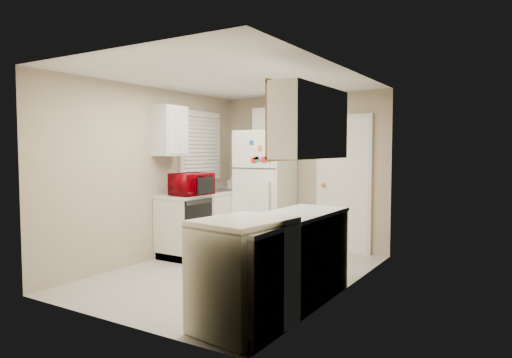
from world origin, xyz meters
The scene contains 19 objects.
floor centered at (0.00, 0.00, 0.00)m, with size 3.80×3.80×0.00m, color beige.
ceiling centered at (0.00, 0.00, 2.40)m, with size 3.80×3.80×0.00m, color white.
wall_left centered at (-1.40, 0.00, 1.20)m, with size 3.80×3.80×0.00m, color tan.
wall_right centered at (1.40, 0.00, 1.20)m, with size 3.80×3.80×0.00m, color tan.
wall_back centered at (0.00, 1.90, 1.20)m, with size 2.80×2.80×0.00m, color tan.
wall_front centered at (0.00, -1.90, 1.20)m, with size 2.80×2.80×0.00m, color tan.
left_counter centered at (-1.10, 0.90, 0.45)m, with size 0.60×1.80×0.90m, color silver.
dishwasher centered at (-0.81, 0.30, 0.49)m, with size 0.03×0.58×0.72m, color black.
sink centered at (-1.10, 1.05, 0.86)m, with size 0.54×0.74×0.16m, color gray.
microwave centered at (-0.94, 0.32, 1.05)m, with size 0.31×0.56×0.37m, color #820007.
soap_bottle centered at (-1.15, 1.59, 1.00)m, with size 0.09×0.09×0.20m, color silver.
window_blinds centered at (-1.36, 1.05, 1.60)m, with size 0.10×0.98×1.08m, color silver.
upper_cabinet_left centered at (-1.25, 0.22, 1.80)m, with size 0.30×0.45×0.70m, color silver.
refrigerator centered at (-0.44, 1.49, 0.92)m, with size 0.75×0.73×1.83m, color white.
cabinet_over_fridge centered at (-0.40, 1.75, 2.00)m, with size 0.70×0.30×0.40m, color silver.
interior_door centered at (0.70, 1.86, 1.02)m, with size 0.86×0.06×2.08m, color white.
right_counter centered at (1.10, -0.80, 0.45)m, with size 0.60×2.00×0.90m, color silver.
stove centered at (1.06, -1.43, 0.48)m, with size 0.64×0.79×0.97m, color white.
upper_cabinet_right centered at (1.25, -0.50, 1.80)m, with size 0.30×1.20×0.70m, color silver.
Camera 1 is at (3.15, -4.62, 1.53)m, focal length 32.00 mm.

